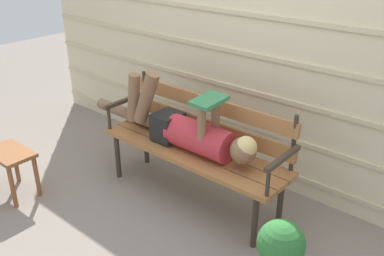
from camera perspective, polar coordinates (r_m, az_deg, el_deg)
name	(u,v)px	position (r m, az deg, el deg)	size (l,w,h in m)	color
ground_plane	(184,203)	(3.46, -1.13, -10.02)	(12.00, 12.00, 0.00)	gray
house_siding	(243,52)	(3.54, 6.87, 10.13)	(4.97, 0.08, 2.17)	beige
park_bench	(198,141)	(3.32, 0.75, -1.77)	(1.60, 0.46, 0.87)	#9E6638
reclining_person	(185,128)	(3.26, -0.93, -0.05)	(1.74, 0.26, 0.58)	#B72D38
footstool	(11,161)	(3.71, -23.08, -4.08)	(0.42, 0.26, 0.40)	brown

